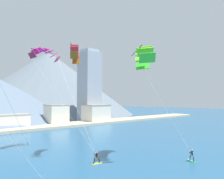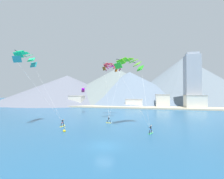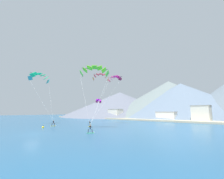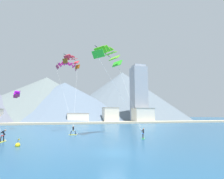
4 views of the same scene
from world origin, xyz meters
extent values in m
plane|color=#23567F|center=(0.00, 0.00, 0.00)|extent=(400.00, 400.00, 0.00)
cube|color=yellow|center=(-13.04, 10.23, 0.04)|extent=(0.65, 1.49, 0.07)
cylinder|color=black|center=(-13.10, 9.84, 0.44)|extent=(0.16, 0.27, 0.76)
cylinder|color=black|center=(-12.99, 10.62, 0.44)|extent=(0.16, 0.27, 0.76)
cube|color=red|center=(-13.04, 10.23, 0.86)|extent=(0.35, 0.29, 0.12)
cylinder|color=black|center=(-12.92, 10.21, 1.20)|extent=(0.51, 0.29, 0.64)
cylinder|color=black|center=(-13.04, 10.11, 1.38)|extent=(0.55, 0.16, 0.42)
cylinder|color=black|center=(-13.00, 10.35, 1.38)|extent=(0.55, 0.16, 0.42)
cylinder|color=black|center=(-13.20, 10.26, 1.35)|extent=(0.11, 0.52, 0.03)
sphere|color=#9E7051|center=(-12.73, 10.19, 1.57)|extent=(0.23, 0.23, 0.23)
cone|color=white|center=(-12.92, 11.09, 0.10)|extent=(0.40, 0.35, 0.36)
cube|color=#33B266|center=(7.07, 8.31, 0.04)|extent=(1.05, 1.48, 0.07)
cylinder|color=black|center=(6.88, 7.96, 0.42)|extent=(0.21, 0.26, 0.71)
cylinder|color=black|center=(7.25, 8.67, 0.42)|extent=(0.21, 0.26, 0.71)
cube|color=blue|center=(7.07, 8.31, 0.81)|extent=(0.37, 0.34, 0.12)
cylinder|color=black|center=(7.11, 8.29, 1.14)|extent=(0.38, 0.33, 0.60)
cylinder|color=black|center=(6.97, 8.24, 1.31)|extent=(0.49, 0.31, 0.39)
cylinder|color=black|center=(7.08, 8.44, 1.31)|extent=(0.49, 0.31, 0.39)
cylinder|color=black|center=(6.86, 8.42, 1.28)|extent=(0.27, 0.48, 0.03)
sphere|color=tan|center=(7.18, 8.26, 1.53)|extent=(0.22, 0.22, 0.22)
cone|color=white|center=(7.47, 9.09, 0.10)|extent=(0.46, 0.43, 0.36)
cube|color=yellow|center=(-3.28, 16.42, 0.04)|extent=(1.48, 0.59, 0.07)
cylinder|color=black|center=(-3.67, 16.46, 0.41)|extent=(0.24, 0.14, 0.69)
cylinder|color=black|center=(-2.88, 16.38, 0.41)|extent=(0.24, 0.14, 0.69)
cube|color=yellow|center=(-3.28, 16.42, 0.79)|extent=(0.25, 0.31, 0.12)
cylinder|color=black|center=(-3.28, 16.36, 1.11)|extent=(0.24, 0.35, 0.59)
cylinder|color=black|center=(-3.38, 16.47, 1.28)|extent=(0.13, 0.50, 0.38)
cylinder|color=black|center=(-3.16, 16.45, 1.28)|extent=(0.13, 0.50, 0.38)
cylinder|color=black|center=(-3.25, 16.64, 1.25)|extent=(0.52, 0.09, 0.03)
sphere|color=#9E7051|center=(-3.29, 16.27, 1.49)|extent=(0.21, 0.21, 0.21)
cone|color=white|center=(-2.41, 16.33, 0.10)|extent=(0.34, 0.39, 0.36)
cube|color=teal|center=(-21.10, 5.32, 15.24)|extent=(1.78, 1.25, 1.49)
cube|color=#1CDE84|center=(-21.45, 6.04, 16.37)|extent=(1.87, 1.62, 1.31)
cube|color=#1CDE84|center=(-21.80, 7.14, 17.13)|extent=(1.94, 1.79, 0.94)
cube|color=#1CDE84|center=(-22.10, 8.47, 17.40)|extent=(1.98, 1.75, 0.42)
cube|color=#1CDE84|center=(-22.32, 9.81, 17.13)|extent=(1.97, 1.57, 0.94)
cube|color=#1CDE84|center=(-22.41, 10.97, 16.37)|extent=(1.92, 1.21, 1.31)
cube|color=teal|center=(-22.36, 11.76, 15.24)|extent=(1.84, 0.71, 1.49)
cylinder|color=black|center=(-22.86, 8.32, 17.26)|extent=(2.47, 6.22, 0.10)
cylinder|color=silver|center=(-17.07, 7.70, 7.97)|extent=(7.80, 5.14, 13.25)
cylinder|color=silver|center=(-17.73, 11.12, 7.97)|extent=(9.13, 1.76, 13.25)
cube|color=green|center=(0.25, 10.56, 13.90)|extent=(2.23, 1.89, 1.37)
cube|color=#6BD01E|center=(0.77, 11.27, 14.85)|extent=(2.39, 2.16, 1.17)
cube|color=#6BD01E|center=(1.52, 12.14, 15.46)|extent=(2.46, 2.34, 0.85)
cube|color=#6BD01E|center=(2.41, 13.05, 15.67)|extent=(2.43, 2.44, 0.44)
cube|color=#6BD01E|center=(3.34, 13.93, 15.46)|extent=(2.33, 2.46, 0.85)
cube|color=#6BD01E|center=(4.22, 14.66, 14.85)|extent=(2.14, 2.40, 1.17)
cube|color=green|center=(4.94, 15.17, 13.90)|extent=(1.88, 2.24, 1.37)
cylinder|color=black|center=(1.75, 13.72, 15.53)|extent=(4.18, 5.53, 0.10)
cylinder|color=silver|center=(3.48, 9.35, 7.31)|extent=(6.81, 1.89, 12.07)
cylinder|color=silver|center=(6.04, 11.87, 7.31)|extent=(1.68, 6.93, 12.07)
cube|color=maroon|center=(-7.29, 28.41, 15.90)|extent=(1.04, 1.46, 1.06)
cube|color=#DB1E84|center=(-6.67, 28.63, 16.60)|extent=(1.20, 1.50, 0.93)
cube|color=#DB1E84|center=(-5.84, 28.82, 17.05)|extent=(1.24, 1.52, 0.70)
cube|color=#DB1E84|center=(-4.91, 28.98, 17.21)|extent=(1.18, 1.54, 0.40)
cube|color=#DB1E84|center=(-3.96, 29.07, 17.05)|extent=(1.07, 1.53, 0.70)
cube|color=#DB1E84|center=(-3.11, 29.09, 16.60)|extent=(0.87, 1.52, 0.93)
cube|color=maroon|center=(-2.45, 29.03, 15.90)|extent=(0.69, 1.49, 1.06)
cylinder|color=black|center=(-4.99, 29.60, 17.09)|extent=(4.84, 1.72, 0.10)
cylinder|color=silver|center=(-5.38, 22.46, 8.37)|extent=(4.28, 11.69, 14.25)
cylinder|color=silver|center=(-2.73, 22.81, 8.37)|extent=(1.07, 12.37, 14.25)
cube|color=#9D5215|center=(-5.26, 19.01, 14.78)|extent=(1.18, 1.00, 1.05)
cube|color=#E7313E|center=(-4.97, 19.45, 15.66)|extent=(1.38, 1.29, 0.88)
cube|color=#E7313E|center=(-4.50, 20.13, 16.25)|extent=(1.50, 1.47, 0.57)
cube|color=#E7313E|center=(-3.92, 20.93, 16.46)|extent=(1.52, 1.51, 0.16)
cube|color=#E7313E|center=(-3.33, 21.73, 16.25)|extent=(1.49, 1.49, 0.57)
cube|color=#E7313E|center=(-2.82, 22.39, 15.66)|extent=(1.36, 1.32, 0.88)
cube|color=#9D5215|center=(-2.49, 22.80, 14.78)|extent=(1.15, 1.05, 1.05)
cylinder|color=black|center=(-4.32, 21.23, 16.44)|extent=(2.72, 3.92, 0.10)
cube|color=#9B2B5B|center=(-17.88, 33.53, 8.46)|extent=(1.10, 0.79, 0.77)
cube|color=#E50EE2|center=(-17.70, 33.19, 9.07)|extent=(1.19, 0.99, 0.67)
cube|color=#E50EE2|center=(-17.46, 32.65, 9.49)|extent=(1.25, 1.10, 0.47)
cube|color=#E50EE2|center=(-17.18, 32.00, 9.63)|extent=(1.26, 1.09, 0.18)
cube|color=#E50EE2|center=(-16.93, 31.33, 9.49)|extent=(1.25, 1.06, 0.47)
cube|color=#E50EE2|center=(-16.73, 30.77, 9.07)|extent=(1.21, 0.91, 0.67)
cube|color=#9B2B5B|center=(-16.62, 30.40, 8.46)|extent=(1.13, 0.68, 0.77)
cylinder|color=black|center=(-16.74, 32.17, 9.60)|extent=(1.53, 3.09, 0.10)
sphere|color=yellow|center=(-10.07, 6.00, 0.15)|extent=(0.56, 0.56, 0.56)
cylinder|color=black|center=(-10.07, 6.00, 0.65)|extent=(0.04, 0.04, 0.44)
cube|color=yellow|center=(-9.98, 6.00, 0.83)|extent=(0.18, 0.01, 0.12)
cube|color=#BCAD8E|center=(0.00, 56.71, 0.35)|extent=(180.00, 10.00, 0.70)
cube|color=silver|center=(15.05, 61.32, 3.34)|extent=(6.71, 5.97, 6.68)
cube|color=#99958B|center=(15.05, 61.32, 6.83)|extent=(6.98, 6.20, 0.30)
cube|color=silver|center=(29.76, 58.11, 3.22)|extent=(8.89, 6.86, 6.45)
cube|color=#99958B|center=(29.76, 58.11, 6.60)|extent=(9.24, 7.13, 0.30)
cube|color=silver|center=(0.26, 60.13, 2.03)|extent=(8.99, 4.34, 4.07)
cube|color=#9D9992|center=(0.26, 60.13, 4.22)|extent=(9.35, 4.51, 0.30)
cube|color=silver|center=(-34.10, 61.64, 2.90)|extent=(8.16, 6.17, 5.80)
cube|color=#99958B|center=(-34.10, 61.64, 5.95)|extent=(8.49, 6.41, 0.30)
cube|color=#999EA8|center=(29.90, 62.51, 13.62)|extent=(7.00, 7.00, 27.24)
cube|color=#A8ADB9|center=(29.90, 62.51, 27.84)|extent=(5.60, 5.60, 1.20)
cone|color=slate|center=(38.79, 116.24, 19.05)|extent=(102.19, 102.19, 38.10)
cone|color=slate|center=(-59.89, 96.58, 11.35)|extent=(106.04, 106.04, 22.70)
cone|color=slate|center=(-18.95, 111.75, 14.95)|extent=(107.95, 107.95, 29.89)
cone|color=slate|center=(-6.36, 102.60, 12.53)|extent=(95.25, 95.25, 25.06)
camera|label=1|loc=(-21.78, -6.66, 8.53)|focal=35.00mm
camera|label=2|loc=(6.02, -21.83, 8.03)|focal=24.00mm
camera|label=3|loc=(31.42, -11.13, 4.19)|focal=24.00mm
camera|label=4|loc=(-4.62, -17.48, 3.75)|focal=28.00mm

